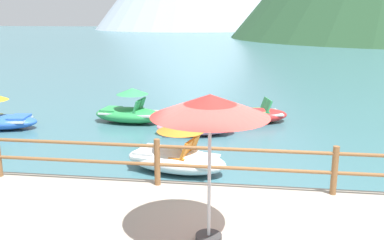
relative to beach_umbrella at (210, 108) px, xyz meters
The scene contains 7 objects.
ground_plane 40.53m from the beach_umbrella, 89.33° to the left, with size 200.00×200.00×0.00m, color #3D6B75.
dock_railing 2.53m from the beach_umbrella, 76.75° to the left, with size 23.92×0.12×0.95m.
beach_umbrella is the anchor object (origin of this frame).
pedal_boat_0 9.41m from the beach_umbrella, 84.99° to the left, with size 2.43×1.69×0.83m.
pedal_boat_3 4.52m from the beach_umbrella, 106.98° to the left, with size 2.75×1.77×1.24m.
pedal_boat_4 7.65m from the beach_umbrella, 98.79° to the left, with size 2.74×1.60×0.82m.
pedal_boat_5 9.40m from the beach_umbrella, 113.41° to the left, with size 2.67×1.44×1.24m.
Camera 1 is at (0.07, -6.23, 3.70)m, focal length 39.65 mm.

